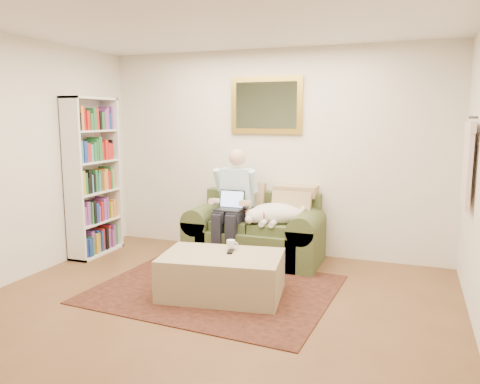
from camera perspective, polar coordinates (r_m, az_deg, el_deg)
The scene contains 12 objects.
room_shell at distance 4.03m, azimuth -4.72°, elevation 2.65°, with size 4.51×5.00×2.61m.
rug at distance 4.92m, azimuth -3.07°, elevation -11.70°, with size 2.35×1.88×0.01m, color black.
sofa at distance 5.81m, azimuth 1.85°, elevation -5.57°, with size 1.63×0.83×0.98m.
seated_man at distance 5.66m, azimuth -0.95°, elevation -1.76°, with size 0.54×0.77×1.37m, color #8CCBD8, non-canonical shape.
laptop at distance 5.60m, azimuth -1.18°, elevation -1.54°, with size 0.32×0.25×0.23m.
sleeping_dog at distance 5.57m, azimuth 4.46°, elevation -2.62°, with size 0.67×0.42×0.25m, color white, non-canonical shape.
ottoman at distance 4.68m, azimuth -2.22°, elevation -10.10°, with size 1.16×0.74×0.42m, color tan.
coffee_mug at distance 4.77m, azimuth -1.13°, elevation -6.46°, with size 0.08×0.08×0.10m, color white.
tv_remote at distance 4.69m, azimuth -1.16°, elevation -7.24°, with size 0.05×0.15×0.02m, color black.
bookshelf at distance 6.23m, azimuth -17.47°, elevation 1.75°, with size 0.28×0.80×2.00m, color white, non-canonical shape.
wall_mirror at distance 6.02m, azimuth 3.22°, elevation 10.50°, with size 0.94×0.04×0.72m.
hanging_shirt at distance 4.92m, azimuth 26.02°, elevation 3.50°, with size 0.06×0.52×0.90m, color beige, non-canonical shape.
Camera 1 is at (1.70, -3.28, 1.75)m, focal length 35.00 mm.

